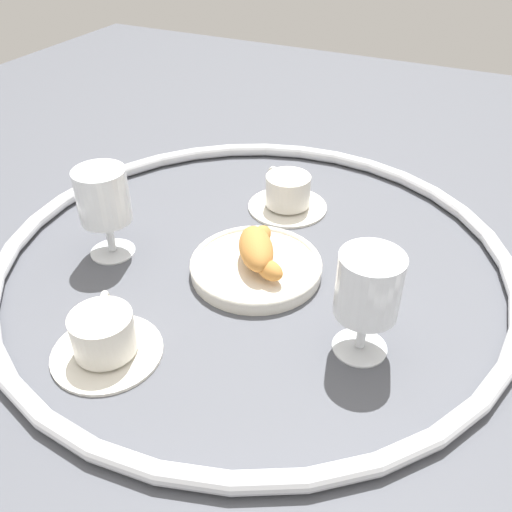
% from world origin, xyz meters
% --- Properties ---
extents(ground_plane, '(2.20, 2.20, 0.00)m').
position_xyz_m(ground_plane, '(0.00, 0.00, 0.00)').
color(ground_plane, '#4C4F56').
extents(table_chrome_rim, '(0.76, 0.76, 0.02)m').
position_xyz_m(table_chrome_rim, '(0.00, 0.00, 0.01)').
color(table_chrome_rim, silver).
rests_on(table_chrome_rim, ground_plane).
extents(pastry_plate, '(0.19, 0.19, 0.02)m').
position_xyz_m(pastry_plate, '(0.02, 0.01, 0.01)').
color(pastry_plate, silver).
rests_on(pastry_plate, ground_plane).
extents(croissant_large, '(0.12, 0.11, 0.04)m').
position_xyz_m(croissant_large, '(0.02, 0.02, 0.04)').
color(croissant_large, '#BC7A38').
rests_on(croissant_large, pastry_plate).
extents(coffee_cup_near, '(0.14, 0.14, 0.06)m').
position_xyz_m(coffee_cup_near, '(0.25, -0.08, 0.03)').
color(coffee_cup_near, silver).
rests_on(coffee_cup_near, ground_plane).
extents(coffee_cup_far, '(0.14, 0.14, 0.06)m').
position_xyz_m(coffee_cup_far, '(-0.17, -0.02, 0.03)').
color(coffee_cup_far, silver).
rests_on(coffee_cup_far, ground_plane).
extents(juice_glass_left, '(0.08, 0.08, 0.14)m').
position_xyz_m(juice_glass_left, '(0.07, -0.21, 0.09)').
color(juice_glass_left, white).
rests_on(juice_glass_left, ground_plane).
extents(juice_glass_right, '(0.08, 0.08, 0.14)m').
position_xyz_m(juice_glass_right, '(0.10, 0.20, 0.09)').
color(juice_glass_right, white).
rests_on(juice_glass_right, ground_plane).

